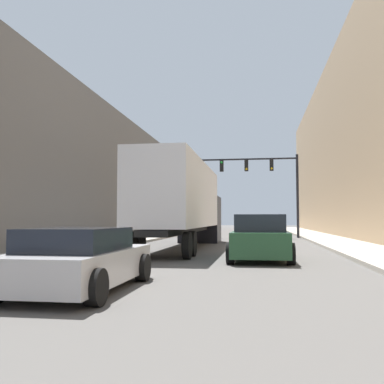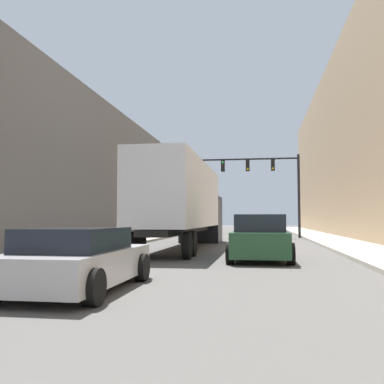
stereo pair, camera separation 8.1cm
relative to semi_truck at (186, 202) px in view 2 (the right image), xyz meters
name	(u,v)px [view 2 (the right image)]	position (x,y,z in m)	size (l,w,h in m)	color
sidewalk_right	(332,240)	(8.24, 7.69, -2.20)	(2.88, 80.00, 0.15)	#B2A899
sidewalk_left	(139,239)	(-4.64, 7.69, -2.20)	(2.88, 80.00, 0.15)	#B2A899
building_left	(79,176)	(-9.08, 7.69, 2.27)	(6.00, 80.00, 9.10)	#66605B
semi_truck	(186,202)	(0.00, 0.00, 0.00)	(2.40, 13.95, 4.05)	silver
sedan_car	(78,260)	(-0.02, -12.64, -1.66)	(2.09, 4.25, 1.28)	#B7B7BC
suv_car	(260,238)	(3.66, -5.44, -1.51)	(2.17, 4.52, 1.61)	#234C2D
traffic_signal_gantry	(270,178)	(4.47, 12.98, 2.42)	(7.97, 0.35, 6.50)	black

